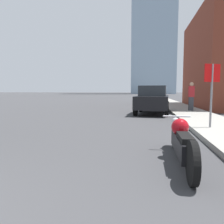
# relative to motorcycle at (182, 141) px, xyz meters

# --- Properties ---
(sidewalk) EXTENTS (2.22, 240.00, 0.15)m
(sidewalk) POSITION_rel_motorcycle_xyz_m (1.97, 36.30, -0.34)
(sidewalk) COLOR gray
(sidewalk) RESTS_ON ground_plane
(distant_tower) EXTENTS (20.13, 20.13, 83.90)m
(distant_tower) POSITION_rel_motorcycle_xyz_m (2.55, 105.98, 41.54)
(distant_tower) COLOR #8CA5BC
(distant_tower) RESTS_ON ground_plane
(motorcycle) EXTENTS (0.62, 2.79, 0.83)m
(motorcycle) POSITION_rel_motorcycle_xyz_m (0.00, 0.00, 0.00)
(motorcycle) COLOR black
(motorcycle) RESTS_ON ground_plane
(parked_car_black) EXTENTS (2.25, 4.18, 1.70)m
(parked_car_black) POSITION_rel_motorcycle_xyz_m (-0.29, 9.13, 0.46)
(parked_car_black) COLOR black
(parked_car_black) RESTS_ON ground_plane
(parked_car_silver) EXTENTS (1.95, 4.22, 1.66)m
(parked_car_silver) POSITION_rel_motorcycle_xyz_m (-0.36, 21.03, 0.40)
(parked_car_silver) COLOR #BCBCC1
(parked_car_silver) RESTS_ON ground_plane
(stop_sign) EXTENTS (0.57, 0.26, 2.15)m
(stop_sign) POSITION_rel_motorcycle_xyz_m (1.49, 3.48, 1.21)
(stop_sign) COLOR slate
(stop_sign) RESTS_ON sidewalk
(pedestrian) EXTENTS (0.36, 0.25, 1.80)m
(pedestrian) POSITION_rel_motorcycle_xyz_m (2.16, 10.17, 0.67)
(pedestrian) COLOR #38383D
(pedestrian) RESTS_ON sidewalk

